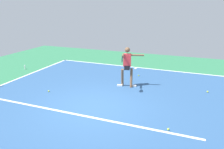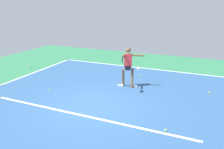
{
  "view_description": "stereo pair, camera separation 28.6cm",
  "coord_description": "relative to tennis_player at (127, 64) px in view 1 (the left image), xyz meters",
  "views": [
    {
      "loc": [
        -3.32,
        6.55,
        3.54
      ],
      "look_at": [
        -0.22,
        -1.24,
        0.9
      ],
      "focal_mm": 35.64,
      "sensor_mm": 36.0,
      "label": 1
    },
    {
      "loc": [
        -3.59,
        6.44,
        3.54
      ],
      "look_at": [
        -0.22,
        -1.24,
        0.9
      ],
      "focal_mm": 35.64,
      "sensor_mm": 36.0,
      "label": 2
    }
  ],
  "objects": [
    {
      "name": "tennis_player",
      "position": [
        0.0,
        0.0,
        0.0
      ],
      "size": [
        1.14,
        1.3,
        1.81
      ],
      "rotation": [
        0.0,
        0.0,
        0.27
      ],
      "color": "brown",
      "rests_on": "ground_plane"
    },
    {
      "name": "court_line_service",
      "position": [
        0.46,
        3.18,
        -1.04
      ],
      "size": [
        7.53,
        0.1,
        0.01
      ],
      "primitive_type": "cube",
      "color": "white",
      "rests_on": "ground_plane"
    },
    {
      "name": "court_surface",
      "position": [
        0.46,
        2.46,
        -1.04
      ],
      "size": [
        10.04,
        11.6,
        0.0
      ],
      "primitive_type": "cube",
      "color": "#2D5484",
      "rests_on": "ground_plane"
    },
    {
      "name": "ground_plane",
      "position": [
        0.46,
        2.46,
        -1.04
      ],
      "size": [
        19.61,
        19.61,
        0.0
      ],
      "primitive_type": "plane",
      "color": "#2D754C"
    },
    {
      "name": "tennis_ball_near_service_line",
      "position": [
        -3.39,
        -0.59,
        -1.01
      ],
      "size": [
        0.07,
        0.07,
        0.07
      ],
      "primitive_type": "sphere",
      "color": "yellow",
      "rests_on": "ground_plane"
    },
    {
      "name": "tennis_ball_far_corner",
      "position": [
        -2.28,
        3.04,
        -1.01
      ],
      "size": [
        0.07,
        0.07,
        0.07
      ],
      "primitive_type": "sphere",
      "color": "#C6E53D",
      "rests_on": "ground_plane"
    },
    {
      "name": "court_line_centre_mark",
      "position": [
        0.46,
        -3.1,
        -1.04
      ],
      "size": [
        0.1,
        0.3,
        0.01
      ],
      "primitive_type": "cube",
      "color": "white",
      "rests_on": "ground_plane"
    },
    {
      "name": "water_bottle",
      "position": [
        6.34,
        -0.56,
        -0.93
      ],
      "size": [
        0.07,
        0.07,
        0.22
      ],
      "primitive_type": "cylinder",
      "color": "white",
      "rests_on": "ground_plane"
    },
    {
      "name": "court_line_baseline_near",
      "position": [
        0.46,
        -3.3,
        -1.04
      ],
      "size": [
        10.04,
        0.1,
        0.01
      ],
      "primitive_type": "cube",
      "color": "white",
      "rests_on": "ground_plane"
    },
    {
      "name": "tennis_ball_centre_court",
      "position": [
        -0.09,
        -1.72,
        -1.01
      ],
      "size": [
        0.07,
        0.07,
        0.07
      ],
      "primitive_type": "sphere",
      "color": "#CCE033",
      "rests_on": "ground_plane"
    },
    {
      "name": "tennis_ball_by_sideline",
      "position": [
        2.89,
        1.83,
        -1.01
      ],
      "size": [
        0.07,
        0.07,
        0.07
      ],
      "primitive_type": "sphere",
      "color": "yellow",
      "rests_on": "ground_plane"
    }
  ]
}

